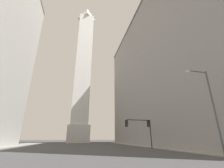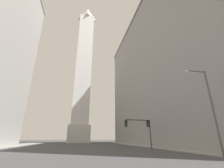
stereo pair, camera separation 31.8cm
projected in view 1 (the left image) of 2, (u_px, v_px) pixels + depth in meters
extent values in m
cube|color=gray|center=(172.00, 148.00, 27.30)|extent=(5.00, 79.42, 0.15)
cube|color=gray|center=(180.00, 75.00, 48.14)|extent=(28.97, 59.22, 41.77)
cube|color=#595756|center=(171.00, 22.00, 55.42)|extent=(29.26, 59.81, 0.90)
cube|color=silver|center=(78.00, 134.00, 63.79)|extent=(9.23, 9.23, 6.99)
cube|color=white|center=(83.00, 66.00, 74.89)|extent=(7.38, 7.38, 58.02)
pyramid|color=white|center=(87.00, 14.00, 86.18)|extent=(7.38, 7.38, 8.12)
cylinder|color=black|center=(151.00, 134.00, 29.89)|extent=(0.18, 0.18, 5.38)
cylinder|color=#262626|center=(152.00, 148.00, 28.99)|extent=(0.40, 0.40, 0.10)
cube|color=black|center=(149.00, 123.00, 30.51)|extent=(0.34, 0.34, 1.10)
cube|color=black|center=(148.00, 123.00, 30.67)|extent=(0.58, 0.04, 1.32)
sphere|color=#410907|center=(149.00, 122.00, 30.45)|extent=(0.22, 0.22, 0.22)
sphere|color=#483506|center=(149.00, 123.00, 30.34)|extent=(0.22, 0.22, 0.22)
sphere|color=green|center=(149.00, 125.00, 30.22)|extent=(0.22, 0.22, 0.22)
cylinder|color=black|center=(138.00, 120.00, 30.24)|extent=(4.97, 0.14, 0.14)
sphere|color=black|center=(150.00, 120.00, 30.78)|extent=(0.18, 0.18, 0.18)
cube|color=black|center=(127.00, 123.00, 29.48)|extent=(0.34, 0.34, 1.10)
cube|color=black|center=(126.00, 123.00, 29.65)|extent=(0.58, 0.04, 1.32)
sphere|color=#410907|center=(127.00, 121.00, 29.43)|extent=(0.22, 0.22, 0.22)
sphere|color=#483506|center=(127.00, 123.00, 29.31)|extent=(0.22, 0.22, 0.22)
sphere|color=green|center=(127.00, 125.00, 29.19)|extent=(0.22, 0.22, 0.22)
cylinder|color=#4C4C51|center=(215.00, 110.00, 16.52)|extent=(0.20, 0.20, 9.44)
cylinder|color=#4C4C51|center=(197.00, 72.00, 17.81)|extent=(2.55, 0.12, 0.12)
sphere|color=#4C4C51|center=(206.00, 73.00, 18.08)|extent=(0.20, 0.20, 0.20)
ellipsoid|color=silver|center=(188.00, 71.00, 17.49)|extent=(0.64, 0.36, 0.26)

